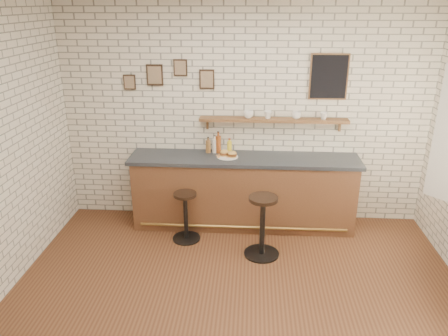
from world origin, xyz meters
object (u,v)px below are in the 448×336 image
at_px(bitters_bottle_brown, 208,146).
at_px(bar_counter, 244,191).
at_px(bitters_bottle_amber, 218,144).
at_px(shelf_cup_d, 324,116).
at_px(condiment_bottle_yellow, 229,147).
at_px(shelf_cup_c, 296,115).
at_px(bar_stool_left, 186,215).
at_px(shelf_cup_b, 268,115).
at_px(sandwich_plate, 227,157).
at_px(shelf_cup_a, 249,114).
at_px(ciabatta_sandwich, 228,153).
at_px(bitters_bottle_white, 215,146).
at_px(bar_stool_right, 262,224).

bearing_deg(bitters_bottle_brown, bar_counter, -18.45).
distance_m(bar_counter, bitters_bottle_amber, 0.74).
xyz_separation_m(bitters_bottle_brown, shelf_cup_d, (1.55, 0.03, 0.45)).
relative_size(condiment_bottle_yellow, shelf_cup_c, 1.62).
bearing_deg(bitters_bottle_brown, bar_stool_left, -110.83).
xyz_separation_m(bitters_bottle_brown, shelf_cup_c, (1.18, 0.03, 0.45)).
distance_m(bar_stool_left, shelf_cup_b, 1.72).
bearing_deg(sandwich_plate, shelf_cup_b, 21.56).
height_order(bar_stool_left, shelf_cup_a, shelf_cup_a).
xyz_separation_m(sandwich_plate, ciabatta_sandwich, (0.01, 0.00, 0.05)).
xyz_separation_m(sandwich_plate, bitters_bottle_white, (-0.19, 0.18, 0.10)).
height_order(bar_counter, shelf_cup_c, shelf_cup_c).
height_order(ciabatta_sandwich, bitters_bottle_amber, bitters_bottle_amber).
bearing_deg(sandwich_plate, bar_counter, 2.18).
relative_size(shelf_cup_a, shelf_cup_d, 1.28).
bearing_deg(bar_counter, sandwich_plate, -177.82).
relative_size(bitters_bottle_amber, bar_stool_left, 0.45).
xyz_separation_m(bar_stool_left, bar_stool_right, (1.00, -0.32, 0.07)).
bearing_deg(condiment_bottle_yellow, shelf_cup_b, 3.74).
bearing_deg(bitters_bottle_white, bar_stool_left, -117.45).
distance_m(ciabatta_sandwich, bitters_bottle_brown, 0.34).
distance_m(bitters_bottle_amber, shelf_cup_b, 0.79).
distance_m(ciabatta_sandwich, bar_stool_right, 1.11).
bearing_deg(bar_stool_left, bar_counter, 32.28).
bearing_deg(condiment_bottle_yellow, shelf_cup_c, 2.15).
height_order(sandwich_plate, bar_stool_right, sandwich_plate).
height_order(bitters_bottle_amber, bar_stool_left, bitters_bottle_amber).
distance_m(bitters_bottle_amber, bar_stool_left, 1.07).
distance_m(condiment_bottle_yellow, shelf_cup_b, 0.69).
height_order(bitters_bottle_brown, bar_stool_left, bitters_bottle_brown).
relative_size(bitters_bottle_brown, bar_stool_right, 0.28).
xyz_separation_m(ciabatta_sandwich, shelf_cup_a, (0.26, 0.21, 0.49)).
height_order(bar_stool_left, shelf_cup_d, shelf_cup_d).
height_order(bitters_bottle_white, bitters_bottle_amber, bitters_bottle_amber).
height_order(ciabatta_sandwich, shelf_cup_a, shelf_cup_a).
distance_m(bar_stool_left, shelf_cup_c, 1.98).
relative_size(bar_stool_right, shelf_cup_a, 5.95).
height_order(sandwich_plate, ciabatta_sandwich, ciabatta_sandwich).
relative_size(ciabatta_sandwich, bar_stool_right, 0.32).
xyz_separation_m(ciabatta_sandwich, shelf_cup_c, (0.90, 0.21, 0.49)).
bearing_deg(shelf_cup_b, shelf_cup_c, -75.90).
bearing_deg(shelf_cup_b, bitters_bottle_brown, 106.48).
bearing_deg(bitters_bottle_brown, bitters_bottle_white, -0.00).
bearing_deg(shelf_cup_a, ciabatta_sandwich, -158.53).
height_order(bitters_bottle_white, shelf_cup_b, shelf_cup_b).
bearing_deg(sandwich_plate, bitters_bottle_white, 136.91).
bearing_deg(shelf_cup_c, sandwich_plate, 105.29).
relative_size(bitters_bottle_brown, bitters_bottle_amber, 0.73).
bearing_deg(ciabatta_sandwich, bitters_bottle_white, 138.51).
height_order(ciabatta_sandwich, bitters_bottle_white, bitters_bottle_white).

